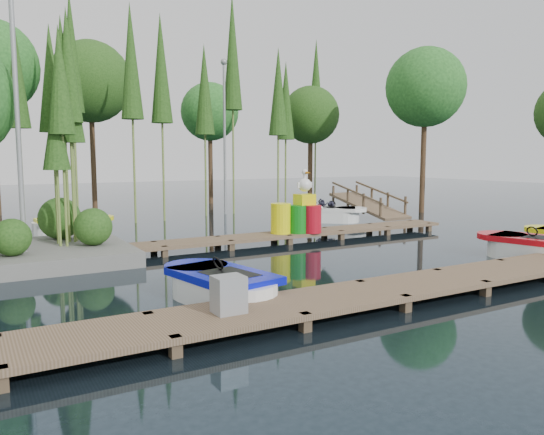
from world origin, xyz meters
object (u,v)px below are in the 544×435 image
utility_cabinet (229,294)px  drum_cluster (306,214)px  boat_red (535,249)px  boat_blue (221,288)px  yellow_barrel (281,218)px  boat_yellow_far (71,226)px

utility_cabinet → drum_cluster: size_ratio=0.29×
boat_red → utility_cabinet: size_ratio=5.35×
utility_cabinet → boat_blue: bearing=69.5°
drum_cluster → yellow_barrel: bearing=169.9°
boat_red → boat_blue: bearing=163.0°
drum_cluster → boat_red: bearing=-57.7°
utility_cabinet → boat_red: bearing=7.0°
utility_cabinet → yellow_barrel: (5.16, 7.00, 0.19)m
yellow_barrel → boat_blue: bearing=-130.2°
boat_blue → utility_cabinet: 1.74m
boat_blue → boat_yellow_far: (-0.94, 10.68, 0.02)m
boat_yellow_far → boat_red: bearing=-32.1°
utility_cabinet → boat_yellow_far: bearing=91.6°
utility_cabinet → drum_cluster: (6.03, 6.85, 0.31)m
boat_blue → drum_cluster: bearing=33.3°
boat_blue → yellow_barrel: 7.09m
utility_cabinet → yellow_barrel: size_ratio=0.61×
boat_blue → boat_yellow_far: boat_yellow_far is taller
yellow_barrel → drum_cluster: 0.89m
boat_blue → utility_cabinet: size_ratio=5.10×
boat_red → drum_cluster: (-3.59, 5.67, 0.62)m
utility_cabinet → drum_cluster: drum_cluster is taller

